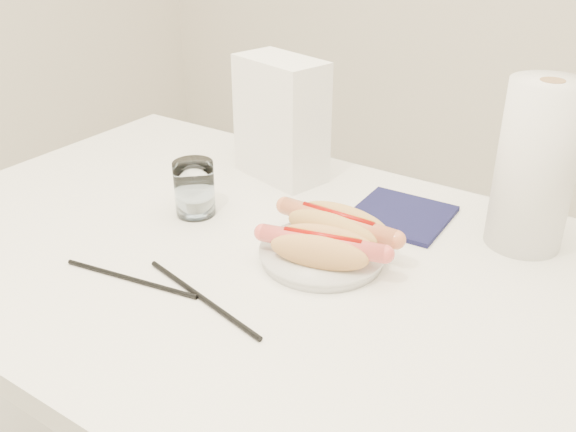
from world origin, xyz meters
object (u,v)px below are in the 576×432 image
Objects in this scene: hotdog_right at (322,248)px; hotdog_left at (338,227)px; napkin_box at (281,119)px; water_glass at (194,188)px; table at (246,278)px; paper_towel_roll at (536,167)px; plate at (322,255)px.

hotdog_left is at bearing 86.24° from hotdog_right.
napkin_box reaches higher than hotdog_right.
water_glass is 0.23m from napkin_box.
paper_towel_roll reaches higher than table.
water_glass reaches higher than hotdog_left.
napkin_box is 0.48m from paper_towel_roll.
paper_towel_roll reaches higher than hotdog_left.
plate is 0.35m from napkin_box.
table is 0.18m from hotdog_left.
plate is at bearing -94.52° from hotdog_left.
hotdog_right is 0.35m from paper_towel_roll.
paper_towel_roll is at bearing 23.22° from water_glass.
paper_towel_roll is at bearing 38.57° from hotdog_left.
hotdog_right is at bearing -79.09° from hotdog_left.
paper_towel_roll is (0.24, 0.19, 0.09)m from hotdog_left.
napkin_box is at bearing 135.55° from plate.
hotdog_right is (0.01, -0.07, -0.00)m from hotdog_left.
water_glass is at bearing 178.12° from plate.
plate is at bearing 16.37° from table.
hotdog_left reaches higher than hotdog_right.
paper_towel_roll reaches higher than napkin_box.
plate reaches higher than table.
plate is 1.93× the size of water_glass.
hotdog_left is 0.31m from napkin_box.
hotdog_left is at bearing -141.88° from paper_towel_roll.
paper_towel_roll is at bearing 43.15° from plate.
table is at bearing 169.39° from hotdog_right.
hotdog_left is 0.85× the size of napkin_box.
hotdog_right is 0.37m from napkin_box.
paper_towel_roll is (0.51, 0.22, 0.08)m from water_glass.
table is at bearing -148.67° from hotdog_left.
napkin_box is at bearing 141.75° from hotdog_left.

